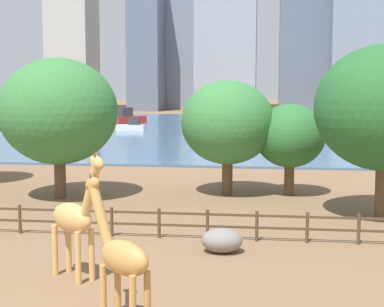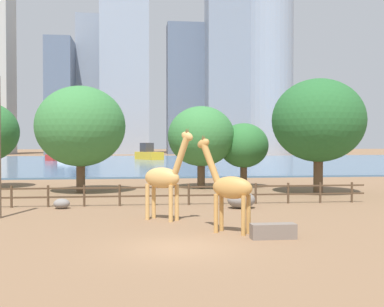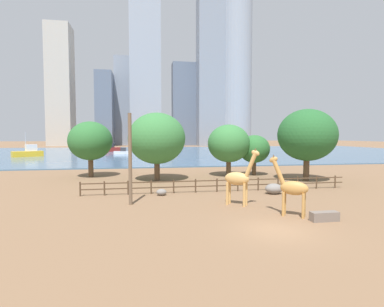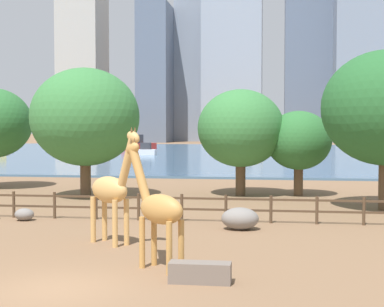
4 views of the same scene
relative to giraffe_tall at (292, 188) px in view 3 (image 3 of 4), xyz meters
name	(u,v)px [view 3 (image 3 of 4)]	position (x,y,z in m)	size (l,w,h in m)	color
ground_plane	(165,152)	(-2.40, 77.33, -1.94)	(400.00, 400.00, 0.00)	brown
harbor_water	(166,153)	(-2.40, 74.33, -1.84)	(180.00, 86.00, 0.20)	#476B8C
giraffe_tall	(292,188)	(0.00, 0.00, 0.00)	(2.42, 2.01, 4.15)	#C18C47
giraffe_companion	(239,178)	(-2.50, 3.62, 0.16)	(2.57, 2.13, 4.52)	tan
utility_pole	(130,159)	(-10.82, 5.28, 1.65)	(0.28, 0.28, 7.19)	brown
boulder_near_fence	(274,189)	(2.20, 7.45, -1.46)	(1.63, 1.30, 0.97)	gray
boulder_by_pole	(161,192)	(-8.18, 8.51, -1.65)	(0.93, 0.78, 0.59)	gray
feeding_trough	(324,216)	(1.51, -1.43, -1.64)	(1.80, 0.60, 0.60)	#72665B
enclosure_fence	(219,184)	(-2.56, 9.33, -1.19)	(26.12, 0.14, 1.30)	#4C3826
tree_left_large	(90,141)	(-16.49, 22.16, 2.77)	(5.62, 5.62, 7.27)	brown
tree_center_broad	(229,144)	(1.57, 19.98, 2.42)	(5.59, 5.59, 6.90)	brown
tree_right_tall	(307,135)	(9.62, 14.47, 3.54)	(6.89, 6.89, 8.60)	brown
tree_left_small	(254,149)	(5.29, 20.31, 1.63)	(4.23, 4.23, 5.50)	brown
tree_right_small	(157,138)	(-8.09, 17.63, 3.14)	(6.86, 6.86, 8.18)	brown
boat_ferry	(167,147)	(-1.02, 85.58, -0.51)	(6.24, 8.76, 3.64)	gold
boat_sailboat	(28,152)	(-37.49, 60.98, -0.72)	(7.09, 5.61, 6.12)	gold
boat_tug	(122,152)	(-15.32, 67.24, -1.13)	(4.17, 1.68, 1.80)	silver
boat_barge	(112,149)	(-19.53, 82.44, -0.80)	(5.51, 6.44, 2.77)	#B22D28
skyline_tower_needle	(185,105)	(13.79, 145.21, 20.34)	(13.49, 8.46, 44.56)	slate
skyline_block_central	(236,57)	(40.17, 136.58, 45.02)	(16.57, 16.57, 93.93)	#939EAD
skyline_tower_glass	(60,86)	(-51.07, 148.23, 29.09)	(11.96, 13.88, 62.06)	#B7B2A8
skyline_block_left	(105,109)	(-28.16, 141.75, 16.83)	(8.34, 14.71, 37.54)	slate
skyline_block_right	(214,56)	(28.32, 137.03, 45.10)	(17.66, 9.62, 94.08)	gray
skyline_tower_short	(145,66)	(-7.39, 149.02, 41.30)	(16.42, 15.14, 86.48)	#939EAD
skyline_block_wide	(129,102)	(-16.40, 152.01, 22.10)	(15.29, 9.60, 48.09)	gray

